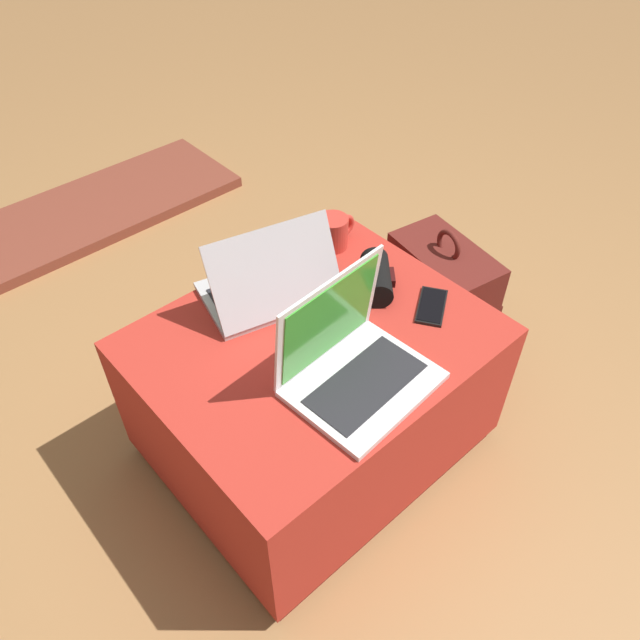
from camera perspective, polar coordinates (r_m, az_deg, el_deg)
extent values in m
plane|color=#9E7042|center=(1.94, -0.48, -11.13)|extent=(14.00, 14.00, 0.00)
cube|color=maroon|center=(1.92, -0.48, -10.71)|extent=(0.82, 0.67, 0.05)
cube|color=#B22D23|center=(1.74, -0.53, -6.29)|extent=(0.86, 0.70, 0.42)
cube|color=silver|center=(1.47, 4.00, -5.89)|extent=(0.34, 0.28, 0.02)
cube|color=#232328|center=(1.46, 4.21, -5.79)|extent=(0.30, 0.16, 0.00)
cube|color=silver|center=(1.42, 0.76, 0.11)|extent=(0.33, 0.06, 0.26)
cube|color=green|center=(1.42, 0.90, 0.00)|extent=(0.29, 0.05, 0.23)
cube|color=#B7B7BC|center=(1.70, -4.79, 2.66)|extent=(0.39, 0.31, 0.02)
cube|color=#232328|center=(1.70, -4.89, 3.02)|extent=(0.32, 0.20, 0.00)
cube|color=#B7B7BC|center=(1.58, -4.11, 4.35)|extent=(0.36, 0.20, 0.21)
cube|color=green|center=(1.59, -4.17, 4.38)|extent=(0.32, 0.17, 0.19)
cube|color=black|center=(1.68, 10.16, 1.25)|extent=(0.16, 0.14, 0.01)
cube|color=black|center=(1.68, 10.18, 1.37)|extent=(0.14, 0.12, 0.00)
cube|color=#5B1E19|center=(2.09, 10.76, 1.64)|extent=(0.25, 0.38, 0.42)
cube|color=#4E1A15|center=(2.21, 12.85, 1.18)|extent=(0.12, 0.29, 0.19)
torus|color=#5B1E19|center=(1.94, 11.67, 6.74)|extent=(0.03, 0.10, 0.10)
cylinder|color=black|center=(1.70, 5.17, 3.91)|extent=(0.17, 0.18, 0.08)
cube|color=#350D0D|center=(1.70, 5.17, 3.91)|extent=(0.11, 0.11, 0.02)
cylinder|color=red|center=(1.83, 1.15, 8.02)|extent=(0.09, 0.09, 0.10)
torus|color=red|center=(1.86, 2.29, 8.62)|extent=(0.07, 0.02, 0.07)
cube|color=brown|center=(2.96, -21.20, 8.83)|extent=(1.40, 0.50, 0.04)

